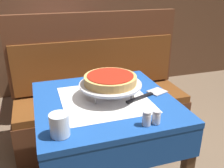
{
  "coord_description": "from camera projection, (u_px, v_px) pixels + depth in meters",
  "views": [
    {
      "loc": [
        -0.34,
        -1.18,
        1.38
      ],
      "look_at": [
        0.04,
        -0.01,
        0.87
      ],
      "focal_mm": 40.0,
      "sensor_mm": 36.0,
      "label": 1
    }
  ],
  "objects": [
    {
      "name": "pepper_shaker",
      "position": [
        156.0,
        117.0,
        1.12
      ],
      "size": [
        0.04,
        0.04,
        0.06
      ],
      "color": "silver",
      "rests_on": "dining_table_front"
    },
    {
      "name": "dining_table_front",
      "position": [
        105.0,
        118.0,
        1.41
      ],
      "size": [
        0.74,
        0.74,
        0.78
      ],
      "color": "#194799",
      "rests_on": "ground_plane"
    },
    {
      "name": "salt_shaker",
      "position": [
        147.0,
        118.0,
        1.11
      ],
      "size": [
        0.04,
        0.04,
        0.07
      ],
      "color": "silver",
      "rests_on": "dining_table_front"
    },
    {
      "name": "pizza_server",
      "position": [
        147.0,
        95.0,
        1.4
      ],
      "size": [
        0.28,
        0.15,
        0.01
      ],
      "color": "#BCBCC1",
      "rests_on": "dining_table_front"
    },
    {
      "name": "condiment_caddy",
      "position": [
        56.0,
        39.0,
        2.57
      ],
      "size": [
        0.14,
        0.14,
        0.16
      ],
      "color": "black",
      "rests_on": "dining_table_rear"
    },
    {
      "name": "deep_dish_pizza",
      "position": [
        110.0,
        79.0,
        1.35
      ],
      "size": [
        0.29,
        0.29,
        0.05
      ],
      "color": "tan",
      "rests_on": "pizza_pan_stand"
    },
    {
      "name": "dining_table_rear",
      "position": [
        63.0,
        52.0,
        2.72
      ],
      "size": [
        0.73,
        0.73,
        0.78
      ],
      "color": "red",
      "rests_on": "ground_plane"
    },
    {
      "name": "water_glass_near",
      "position": [
        60.0,
        125.0,
        1.03
      ],
      "size": [
        0.08,
        0.08,
        0.1
      ],
      "color": "silver",
      "rests_on": "dining_table_front"
    },
    {
      "name": "pizza_pan_stand",
      "position": [
        110.0,
        85.0,
        1.36
      ],
      "size": [
        0.34,
        0.34,
        0.08
      ],
      "color": "#ADADB2",
      "rests_on": "dining_table_front"
    },
    {
      "name": "booth_bench",
      "position": [
        101.0,
        106.0,
        2.24
      ],
      "size": [
        1.49,
        0.47,
        1.13
      ],
      "color": "brown",
      "rests_on": "ground_plane"
    }
  ]
}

